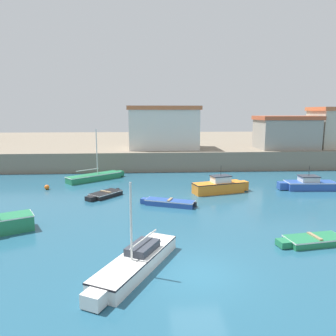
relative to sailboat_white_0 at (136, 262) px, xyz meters
The scene contains 12 objects.
ground_plane 2.90m from the sailboat_white_0, 10.78° to the right, with size 200.00×200.00×0.00m, color #235670.
quay_seawall 44.47m from the sailboat_white_0, 86.37° to the left, with size 120.00×40.00×2.36m, color gray.
sailboat_white_0 is the anchor object (origin of this frame).
dinghy_black_3 13.69m from the sailboat_white_0, 102.90° to the left, with size 2.98×3.32×0.48m.
dinghy_green_4 9.89m from the sailboat_white_0, 13.92° to the left, with size 4.00×1.81×0.49m.
motorboat_orange_5 15.81m from the sailboat_white_0, 63.42° to the left, with size 5.33×2.62×2.47m.
sailboat_green_7 20.92m from the sailboat_white_0, 103.53° to the left, with size 5.78×4.95×5.43m.
dinghy_blue_8 10.60m from the sailboat_white_0, 77.86° to the left, with size 4.31×2.42×0.53m.
motorboat_blue_9 21.53m from the sailboat_white_0, 43.45° to the left, with size 5.35×1.95×2.21m.
mooring_buoy 18.56m from the sailboat_white_0, 118.18° to the left, with size 0.46×0.46×0.46m, color orange.
harbor_shed_near_wharf 29.78m from the sailboat_white_0, 84.50° to the left, with size 9.23×6.41×5.54m.
harbor_shed_far_end 33.77m from the sailboat_white_0, 55.85° to the left, with size 7.72×5.18×4.27m.
Camera 1 is at (-2.28, -13.54, 7.20)m, focal length 35.00 mm.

